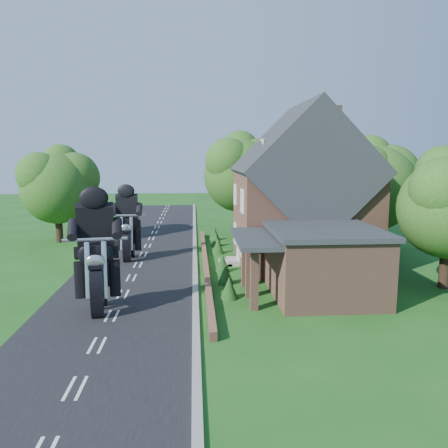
{
  "coord_description": "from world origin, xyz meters",
  "views": [
    {
      "loc": [
        3.62,
        -21.47,
        6.94
      ],
      "look_at": [
        5.44,
        4.75,
        2.8
      ],
      "focal_mm": 35.0,
      "sensor_mm": 36.0,
      "label": 1
    }
  ],
  "objects": [
    {
      "name": "ground",
      "position": [
        0.0,
        0.0,
        0.0
      ],
      "size": [
        120.0,
        120.0,
        0.0
      ],
      "primitive_type": "plane",
      "color": "#184C15",
      "rests_on": "ground"
    },
    {
      "name": "tree_behind_house",
      "position": [
        14.18,
        16.14,
        6.23
      ],
      "size": [
        7.81,
        7.2,
        10.08
      ],
      "color": "black",
      "rests_on": "ground"
    },
    {
      "name": "garden_wall",
      "position": [
        4.3,
        5.0,
        0.2
      ],
      "size": [
        0.3,
        22.0,
        0.4
      ],
      "primitive_type": "cube",
      "color": "#8C5D47",
      "rests_on": "ground"
    },
    {
      "name": "shrub_d",
      "position": [
        5.3,
        9.0,
        0.55
      ],
      "size": [
        0.9,
        0.9,
        1.1
      ],
      "primitive_type": "cone",
      "color": "#143A12",
      "rests_on": "ground"
    },
    {
      "name": "shrub_f",
      "position": [
        5.3,
        14.0,
        0.55
      ],
      "size": [
        0.9,
        0.9,
        1.1
      ],
      "primitive_type": "cone",
      "color": "#143A12",
      "rests_on": "ground"
    },
    {
      "name": "shrub_e",
      "position": [
        5.3,
        11.5,
        0.55
      ],
      "size": [
        0.9,
        0.9,
        1.1
      ],
      "primitive_type": "cone",
      "color": "#143A12",
      "rests_on": "ground"
    },
    {
      "name": "motorcycle_follow",
      "position": [
        -0.78,
        7.43,
        0.76
      ],
      "size": [
        0.43,
        1.64,
        1.52
      ],
      "primitive_type": null,
      "rotation": [
        0.0,
        0.0,
        3.13
      ],
      "color": "black",
      "rests_on": "ground"
    },
    {
      "name": "motorcycle_lead",
      "position": [
        -0.65,
        -2.47,
        0.84
      ],
      "size": [
        0.69,
        1.86,
        1.69
      ],
      "primitive_type": null,
      "rotation": [
        0.0,
        0.0,
        3.27
      ],
      "color": "black",
      "rests_on": "ground"
    },
    {
      "name": "house",
      "position": [
        10.49,
        6.0,
        4.34
      ],
      "size": [
        9.54,
        8.64,
        10.24
      ],
      "color": "#8C5D47",
      "rests_on": "ground"
    },
    {
      "name": "shrub_c",
      "position": [
        5.3,
        4.0,
        0.55
      ],
      "size": [
        0.9,
        0.9,
        1.1
      ],
      "primitive_type": "cone",
      "color": "#143A12",
      "rests_on": "ground"
    },
    {
      "name": "road",
      "position": [
        0.0,
        0.0,
        0.01
      ],
      "size": [
        7.0,
        80.0,
        0.02
      ],
      "primitive_type": "cube",
      "color": "black",
      "rests_on": "ground"
    },
    {
      "name": "annex",
      "position": [
        9.87,
        -0.8,
        1.77
      ],
      "size": [
        7.05,
        5.94,
        3.44
      ],
      "color": "#8C5D47",
      "rests_on": "ground"
    },
    {
      "name": "kerb",
      "position": [
        3.65,
        0.0,
        0.06
      ],
      "size": [
        0.3,
        80.0,
        0.12
      ],
      "primitive_type": "cube",
      "color": "gray",
      "rests_on": "ground"
    },
    {
      "name": "tree_house_right",
      "position": [
        16.65,
        8.62,
        5.19
      ],
      "size": [
        6.51,
        6.0,
        8.4
      ],
      "color": "black",
      "rests_on": "ground"
    },
    {
      "name": "shrub_a",
      "position": [
        5.3,
        -1.0,
        0.55
      ],
      "size": [
        0.9,
        0.9,
        1.1
      ],
      "primitive_type": "cone",
      "color": "#143A12",
      "rests_on": "ground"
    },
    {
      "name": "tree_far_road",
      "position": [
        -6.86,
        14.11,
        4.84
      ],
      "size": [
        6.08,
        5.6,
        7.84
      ],
      "color": "black",
      "rests_on": "ground"
    },
    {
      "name": "tree_behind_left",
      "position": [
        8.16,
        17.13,
        5.73
      ],
      "size": [
        6.94,
        6.4,
        9.16
      ],
      "color": "black",
      "rests_on": "ground"
    },
    {
      "name": "shrub_b",
      "position": [
        5.3,
        1.5,
        0.55
      ],
      "size": [
        0.9,
        0.9,
        1.1
      ],
      "primitive_type": "cone",
      "color": "#143A12",
      "rests_on": "ground"
    }
  ]
}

